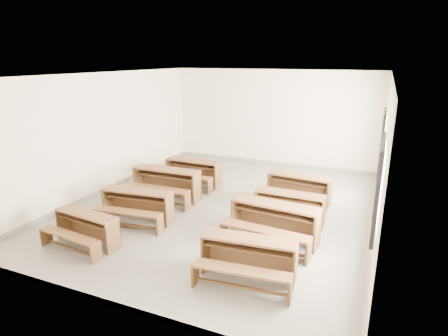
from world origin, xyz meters
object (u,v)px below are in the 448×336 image
at_px(desk_set_3, 192,171).
at_px(desk_set_5, 274,220).
at_px(desk_set_0, 85,227).
at_px(desk_set_7, 298,187).
at_px(desk_set_1, 137,204).
at_px(desk_set_2, 166,182).
at_px(desk_set_4, 248,256).
at_px(desk_set_6, 289,206).

height_order(desk_set_3, desk_set_5, desk_set_5).
bearing_deg(desk_set_3, desk_set_5, -36.89).
xyz_separation_m(desk_set_0, desk_set_7, (3.38, 3.84, 0.04)).
relative_size(desk_set_0, desk_set_7, 0.90).
bearing_deg(desk_set_5, desk_set_1, -169.97).
distance_m(desk_set_2, desk_set_3, 1.28).
distance_m(desk_set_1, desk_set_4, 3.29).
xyz_separation_m(desk_set_6, desk_set_7, (-0.07, 1.29, 0.01)).
distance_m(desk_set_2, desk_set_5, 3.46).
bearing_deg(desk_set_3, desk_set_4, -50.15).
bearing_deg(desk_set_1, desk_set_6, 15.18).
xyz_separation_m(desk_set_2, desk_set_5, (3.24, -1.21, -0.01)).
bearing_deg(desk_set_5, desk_set_6, 91.38).
xyz_separation_m(desk_set_3, desk_set_5, (3.12, -2.48, 0.04)).
xyz_separation_m(desk_set_4, desk_set_6, (0.10, 2.43, -0.01)).
bearing_deg(desk_set_5, desk_set_2, 164.88).
height_order(desk_set_4, desk_set_6, desk_set_4).
height_order(desk_set_3, desk_set_4, desk_set_3).
relative_size(desk_set_4, desk_set_5, 0.90).
bearing_deg(desk_set_1, desk_set_5, -1.58).
xyz_separation_m(desk_set_0, desk_set_3, (0.26, 4.04, 0.05)).
xyz_separation_m(desk_set_4, desk_set_7, (0.03, 3.71, 0.00)).
distance_m(desk_set_0, desk_set_1, 1.34).
distance_m(desk_set_0, desk_set_7, 5.11).
bearing_deg(desk_set_0, desk_set_4, 8.70).
distance_m(desk_set_0, desk_set_2, 2.78).
bearing_deg(desk_set_2, desk_set_7, 16.78).
bearing_deg(desk_set_2, desk_set_5, -21.90).
height_order(desk_set_2, desk_set_5, desk_set_2).
relative_size(desk_set_1, desk_set_5, 0.91).
relative_size(desk_set_3, desk_set_7, 0.99).
relative_size(desk_set_2, desk_set_4, 1.09).
height_order(desk_set_4, desk_set_7, same).
relative_size(desk_set_1, desk_set_4, 1.02).
bearing_deg(desk_set_0, desk_set_2, 93.83).
relative_size(desk_set_2, desk_set_5, 0.98).
bearing_deg(desk_set_1, desk_set_0, -108.11).
height_order(desk_set_1, desk_set_3, desk_set_3).
bearing_deg(desk_set_0, desk_set_6, 43.09).
bearing_deg(desk_set_4, desk_set_0, 177.00).
xyz_separation_m(desk_set_0, desk_set_2, (0.13, 2.77, 0.09)).
bearing_deg(desk_set_3, desk_set_7, -2.16).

